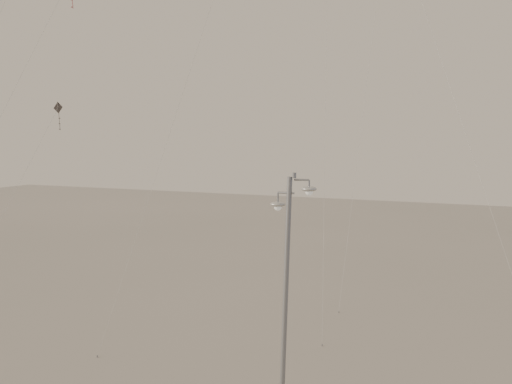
% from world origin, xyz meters
% --- Properties ---
extents(street_lamp, '(1.60, 0.63, 9.37)m').
position_xyz_m(street_lamp, '(5.66, 0.30, 5.00)').
color(street_lamp, gray).
rests_on(street_lamp, ground).
extents(kite_3, '(3.83, 9.86, 18.65)m').
position_xyz_m(kite_3, '(-10.40, 5.23, 13.46)').
color(kite_3, maroon).
rests_on(kite_3, ground).
extents(kite_6, '(2.61, 7.13, 12.34)m').
position_xyz_m(kite_6, '(-14.43, 10.45, 9.50)').
color(kite_6, black).
rests_on(kite_6, ground).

